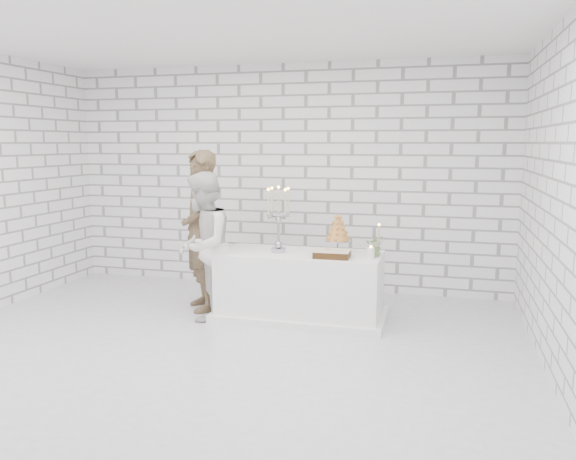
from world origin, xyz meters
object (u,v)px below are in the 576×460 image
(groom, at_px, (201,231))
(croquembouche, at_px, (338,233))
(cake_table, at_px, (300,285))
(bride, at_px, (203,246))
(candelabra, at_px, (279,219))

(groom, distance_m, croquembouche, 1.61)
(cake_table, distance_m, groom, 1.34)
(bride, bearing_deg, groom, -162.04)
(groom, xyz_separation_m, candelabra, (0.97, -0.05, 0.18))
(cake_table, xyz_separation_m, croquembouche, (0.40, 0.14, 0.60))
(candelabra, height_order, croquembouche, candelabra)
(croquembouche, bearing_deg, candelabra, -165.72)
(cake_table, bearing_deg, candelabra, -173.55)
(bride, bearing_deg, cake_table, 94.84)
(groom, distance_m, candelabra, 0.98)
(bride, height_order, croquembouche, bride)
(groom, bearing_deg, candelabra, 51.34)
(groom, relative_size, croquembouche, 4.25)
(cake_table, bearing_deg, croquembouche, 18.88)
(candelabra, bearing_deg, bride, -162.92)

